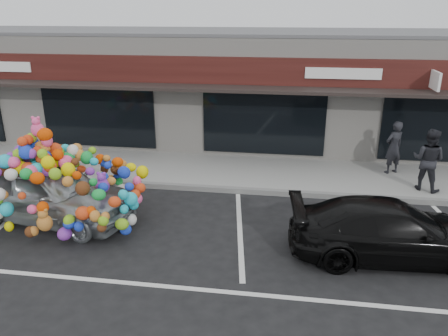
# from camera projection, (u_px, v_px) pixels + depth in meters

# --- Properties ---
(ground) EXTENTS (90.00, 90.00, 0.00)m
(ground) POSITION_uv_depth(u_px,v_px,m) (127.00, 226.00, 10.88)
(ground) COLOR black
(ground) RESTS_ON ground
(shop_building) EXTENTS (24.00, 7.20, 4.31)m
(shop_building) POSITION_uv_depth(u_px,v_px,m) (196.00, 84.00, 17.97)
(shop_building) COLOR beige
(shop_building) RESTS_ON ground
(sidewalk) EXTENTS (26.00, 3.00, 0.15)m
(sidewalk) POSITION_uv_depth(u_px,v_px,m) (170.00, 169.00, 14.57)
(sidewalk) COLOR gray
(sidewalk) RESTS_ON ground
(kerb) EXTENTS (26.00, 0.18, 0.16)m
(kerb) POSITION_uv_depth(u_px,v_px,m) (157.00, 186.00, 13.17)
(kerb) COLOR slate
(kerb) RESTS_ON ground
(parking_stripe_left) EXTENTS (0.73, 4.37, 0.01)m
(parking_stripe_left) POSITION_uv_depth(u_px,v_px,m) (14.00, 214.00, 11.51)
(parking_stripe_left) COLOR silver
(parking_stripe_left) RESTS_ON ground
(parking_stripe_mid) EXTENTS (0.73, 4.37, 0.01)m
(parking_stripe_mid) POSITION_uv_depth(u_px,v_px,m) (240.00, 230.00, 10.67)
(parking_stripe_mid) COLOR silver
(parking_stripe_mid) RESTS_ON ground
(lane_line) EXTENTS (14.00, 0.12, 0.01)m
(lane_line) POSITION_uv_depth(u_px,v_px,m) (184.00, 288.00, 8.46)
(lane_line) COLOR silver
(lane_line) RESTS_ON ground
(toy_car) EXTENTS (3.21, 5.01, 2.76)m
(toy_car) POSITION_uv_depth(u_px,v_px,m) (48.00, 185.00, 10.93)
(toy_car) COLOR silver
(toy_car) RESTS_ON ground
(black_sedan) EXTENTS (2.12, 4.47, 1.26)m
(black_sedan) POSITION_uv_depth(u_px,v_px,m) (391.00, 230.00, 9.36)
(black_sedan) COLOR black
(black_sedan) RESTS_ON ground
(pedestrian_a) EXTENTS (0.74, 0.66, 1.69)m
(pedestrian_a) POSITION_uv_depth(u_px,v_px,m) (394.00, 147.00, 13.72)
(pedestrian_a) COLOR black
(pedestrian_a) RESTS_ON sidewalk
(pedestrian_b) EXTENTS (1.11, 1.05, 1.81)m
(pedestrian_b) POSITION_uv_depth(u_px,v_px,m) (428.00, 160.00, 12.41)
(pedestrian_b) COLOR black
(pedestrian_b) RESTS_ON sidewalk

